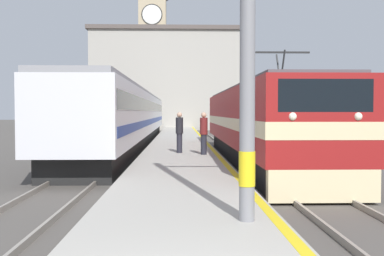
# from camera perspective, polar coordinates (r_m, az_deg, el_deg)

# --- Properties ---
(ground_plane) EXTENTS (200.00, 200.00, 0.00)m
(ground_plane) POSITION_cam_1_polar(r_m,az_deg,el_deg) (33.82, -1.58, -1.84)
(ground_plane) COLOR #514C47
(platform) EXTENTS (3.56, 140.00, 0.43)m
(platform) POSITION_cam_1_polar(r_m,az_deg,el_deg) (28.81, -1.56, -2.10)
(platform) COLOR #ADA89E
(platform) RESTS_ON ground
(rail_track_near) EXTENTS (2.84, 140.00, 0.16)m
(rail_track_near) POSITION_cam_1_polar(r_m,az_deg,el_deg) (29.04, 5.31, -2.43)
(rail_track_near) COLOR #514C47
(rail_track_near) RESTS_ON ground
(rail_track_far) EXTENTS (2.84, 140.00, 0.16)m
(rail_track_far) POSITION_cam_1_polar(r_m,az_deg,el_deg) (29.02, -8.24, -2.45)
(rail_track_far) COLOR #514C47
(rail_track_far) RESTS_ON ground
(locomotive_train) EXTENTS (2.92, 19.50, 4.39)m
(locomotive_train) POSITION_cam_1_polar(r_m,az_deg,el_deg) (20.66, 8.16, 0.53)
(locomotive_train) COLOR black
(locomotive_train) RESTS_ON ground
(passenger_train) EXTENTS (2.92, 36.08, 3.65)m
(passenger_train) POSITION_cam_1_polar(r_m,az_deg,el_deg) (31.37, -7.74, 1.45)
(passenger_train) COLOR black
(passenger_train) RESTS_ON ground
(catenary_mast) EXTENTS (2.66, 0.28, 7.58)m
(catenary_mast) POSITION_cam_1_polar(r_m,az_deg,el_deg) (7.97, 7.77, 15.80)
(catenary_mast) COLOR gray
(catenary_mast) RESTS_ON platform
(person_on_platform) EXTENTS (0.34, 0.34, 1.86)m
(person_on_platform) POSITION_cam_1_polar(r_m,az_deg,el_deg) (19.69, 1.50, -0.52)
(person_on_platform) COLOR #23232D
(person_on_platform) RESTS_ON platform
(second_waiting_passenger) EXTENTS (0.34, 0.34, 1.86)m
(second_waiting_passenger) POSITION_cam_1_polar(r_m,az_deg,el_deg) (20.53, -1.61, -0.42)
(second_waiting_passenger) COLOR #23232D
(second_waiting_passenger) RESTS_ON platform
(clock_tower) EXTENTS (5.25, 5.25, 24.00)m
(clock_tower) POSITION_cam_1_polar(r_m,az_deg,el_deg) (72.62, -5.00, 10.39)
(clock_tower) COLOR tan
(clock_tower) RESTS_ON ground
(station_building) EXTENTS (20.18, 6.96, 13.00)m
(station_building) POSITION_cam_1_polar(r_m,az_deg,el_deg) (58.96, -2.99, 6.17)
(station_building) COLOR #A8A399
(station_building) RESTS_ON ground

